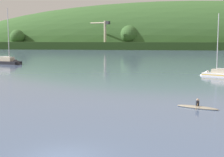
% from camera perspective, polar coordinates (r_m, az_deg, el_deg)
% --- Properties ---
extents(far_shoreline_hill, '(429.09, 77.29, 66.16)m').
position_cam_1_polar(far_shoreline_hill, '(237.15, 11.30, 5.21)').
color(far_shoreline_hill, '#27431B').
rests_on(far_shoreline_hill, ground).
extents(dockside_crane, '(13.54, 6.67, 18.08)m').
position_cam_1_polar(dockside_crane, '(208.51, -1.29, 7.49)').
color(dockside_crane, '#4C4C51').
rests_on(dockside_crane, ground).
extents(sailboat_midwater_white, '(7.09, 5.05, 11.81)m').
position_cam_1_polar(sailboat_midwater_white, '(59.74, 17.76, 0.53)').
color(sailboat_midwater_white, white).
rests_on(sailboat_midwater_white, ground).
extents(sailboat_far_left, '(9.43, 5.18, 15.62)m').
position_cam_1_polar(sailboat_far_left, '(88.89, -17.47, 2.57)').
color(sailboat_far_left, '#232328').
rests_on(sailboat_far_left, ground).
extents(canoe_with_paddler, '(3.95, 2.36, 1.02)m').
position_cam_1_polar(canoe_with_paddler, '(31.95, 14.66, -4.85)').
color(canoe_with_paddler, gray).
rests_on(canoe_with_paddler, ground).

